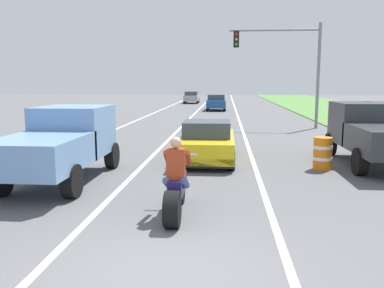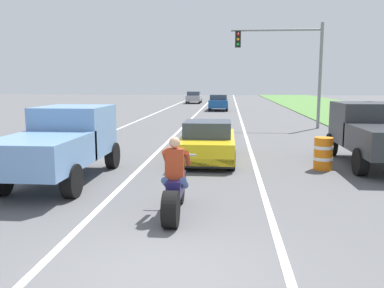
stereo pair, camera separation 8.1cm
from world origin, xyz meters
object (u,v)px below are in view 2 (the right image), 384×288
Objects in this scene: pickup_truck_right_shoulder_dark_grey at (374,131)px; distant_car_further_ahead at (194,97)px; pickup_truck_left_lane_light_blue at (62,141)px; construction_barrel_nearest at (323,153)px; traffic_light_mast_near at (292,58)px; distant_car_far_ahead at (219,102)px; sports_car_yellow at (208,142)px; motorcycle_with_rider at (175,188)px.

distant_car_further_ahead is at bearing 103.41° from pickup_truck_right_shoulder_dark_grey.
pickup_truck_left_lane_light_blue is 4.80× the size of construction_barrel_nearest.
construction_barrel_nearest is (-0.64, -11.56, -3.53)m from traffic_light_mast_near.
distant_car_far_ahead is (-4.53, 14.64, -3.26)m from traffic_light_mast_near.
traffic_light_mast_near is at bearing -72.79° from distant_car_far_ahead.
sports_car_yellow is 0.90× the size of pickup_truck_left_lane_light_blue.
sports_car_yellow is 1.08× the size of distant_car_far_ahead.
distant_car_further_ahead is at bearing 95.63° from sports_car_yellow.
construction_barrel_nearest is at bearing -93.17° from traffic_light_mast_near.
distant_car_further_ahead is (-9.10, 38.18, -0.33)m from pickup_truck_right_shoulder_dark_grey.
sports_car_yellow reaches higher than construction_barrel_nearest.
distant_car_far_ahead is at bearing 90.65° from sports_car_yellow.
pickup_truck_right_shoulder_dark_grey is 0.80× the size of traffic_light_mast_near.
motorcycle_with_rider is 8.09m from pickup_truck_right_shoulder_dark_grey.
distant_car_further_ahead is at bearing 105.01° from distant_car_far_ahead.
traffic_light_mast_near is (4.25, 10.34, 3.41)m from sports_car_yellow.
traffic_light_mast_near is (4.59, 16.39, 3.44)m from motorcycle_with_rider.
distant_car_far_ahead is (3.50, 28.28, -0.33)m from pickup_truck_left_lane_light_blue.
distant_car_far_ahead is (-0.28, 24.99, 0.14)m from sports_car_yellow.
pickup_truck_right_shoulder_dark_grey is at bearing -77.41° from distant_car_far_ahead.
sports_car_yellow is at bearing 176.48° from pickup_truck_right_shoulder_dark_grey.
construction_barrel_nearest is 0.25× the size of distant_car_further_ahead.
distant_car_further_ahead is at bearing 94.42° from motorcycle_with_rider.
motorcycle_with_rider reaches higher than construction_barrel_nearest.
motorcycle_with_rider is at bearing -134.99° from pickup_truck_right_shoulder_dark_grey.
pickup_truck_left_lane_light_blue is 1.20× the size of distant_car_far_ahead.
sports_car_yellow is at bearing -89.35° from distant_car_far_ahead.
construction_barrel_nearest is (-1.76, -0.89, -0.60)m from pickup_truck_right_shoulder_dark_grey.
pickup_truck_right_shoulder_dark_grey reaches higher than distant_car_far_ahead.
traffic_light_mast_near is at bearing -73.81° from distant_car_further_ahead.
traffic_light_mast_near reaches higher than distant_car_further_ahead.
pickup_truck_right_shoulder_dark_grey is at bearing 26.79° from construction_barrel_nearest.
construction_barrel_nearest is 0.25× the size of distant_car_far_ahead.
distant_car_far_ahead is at bearing 107.21° from traffic_light_mast_near.
pickup_truck_left_lane_light_blue reaches higher than sports_car_yellow.
motorcycle_with_rider reaches higher than sports_car_yellow.
motorcycle_with_rider is at bearing -93.23° from sports_car_yellow.
motorcycle_with_rider is at bearing -85.58° from distant_car_further_ahead.
pickup_truck_right_shoulder_dark_grey is 1.20× the size of distant_car_further_ahead.
sports_car_yellow is 5.40m from pickup_truck_right_shoulder_dark_grey.
construction_barrel_nearest is at bearing 50.68° from motorcycle_with_rider.
construction_barrel_nearest is (3.61, -1.22, -0.13)m from sports_car_yellow.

